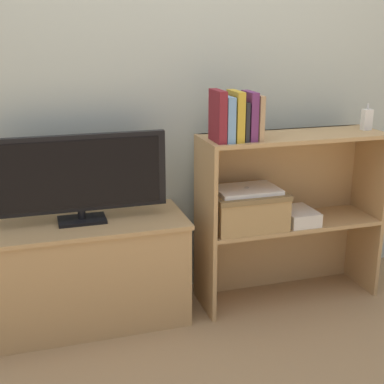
% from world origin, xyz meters
% --- Properties ---
extents(ground_plane, '(16.00, 16.00, 0.00)m').
position_xyz_m(ground_plane, '(0.00, 0.00, 0.00)').
color(ground_plane, '#A37F56').
extents(wall_back, '(10.00, 0.05, 2.40)m').
position_xyz_m(wall_back, '(0.00, 0.44, 1.20)').
color(wall_back, '#B2BCB2').
rests_on(wall_back, ground_plane).
extents(tv_stand, '(0.97, 0.43, 0.52)m').
position_xyz_m(tv_stand, '(-0.52, 0.20, 0.26)').
color(tv_stand, tan).
rests_on(tv_stand, ground_plane).
extents(tv, '(0.80, 0.14, 0.41)m').
position_xyz_m(tv, '(-0.52, 0.20, 0.74)').
color(tv, black).
rests_on(tv, tv_stand).
extents(bookshelf_lower_tier, '(0.94, 0.31, 0.43)m').
position_xyz_m(bookshelf_lower_tier, '(0.53, 0.22, 0.28)').
color(bookshelf_lower_tier, tan).
rests_on(bookshelf_lower_tier, ground_plane).
extents(bookshelf_upper_tier, '(0.94, 0.31, 0.45)m').
position_xyz_m(bookshelf_upper_tier, '(0.53, 0.22, 0.72)').
color(bookshelf_upper_tier, tan).
rests_on(bookshelf_upper_tier, bookshelf_lower_tier).
extents(book_maroon, '(0.04, 0.16, 0.24)m').
position_xyz_m(book_maroon, '(0.11, 0.10, 1.00)').
color(book_maroon, maroon).
rests_on(book_maroon, bookshelf_upper_tier).
extents(book_skyblue, '(0.04, 0.15, 0.21)m').
position_xyz_m(book_skyblue, '(0.15, 0.10, 0.99)').
color(book_skyblue, '#709ECC').
rests_on(book_skyblue, bookshelf_upper_tier).
extents(book_mustard, '(0.04, 0.15, 0.23)m').
position_xyz_m(book_mustard, '(0.19, 0.10, 1.00)').
color(book_mustard, gold).
rests_on(book_mustard, bookshelf_upper_tier).
extents(book_charcoal, '(0.02, 0.14, 0.18)m').
position_xyz_m(book_charcoal, '(0.23, 0.10, 0.97)').
color(book_charcoal, '#232328').
rests_on(book_charcoal, bookshelf_upper_tier).
extents(book_plum, '(0.04, 0.14, 0.23)m').
position_xyz_m(book_plum, '(0.26, 0.10, 1.00)').
color(book_plum, '#6B2D66').
rests_on(book_plum, bookshelf_upper_tier).
extents(book_tan, '(0.02, 0.15, 0.21)m').
position_xyz_m(book_tan, '(0.30, 0.10, 0.99)').
color(book_tan, tan).
rests_on(book_tan, bookshelf_upper_tier).
extents(baby_monitor, '(0.05, 0.03, 0.14)m').
position_xyz_m(baby_monitor, '(0.94, 0.16, 0.94)').
color(baby_monitor, white).
rests_on(baby_monitor, bookshelf_upper_tier).
extents(storage_basket_left, '(0.37, 0.28, 0.18)m').
position_xyz_m(storage_basket_left, '(0.28, 0.14, 0.53)').
color(storage_basket_left, tan).
rests_on(storage_basket_left, bookshelf_lower_tier).
extents(laptop, '(0.31, 0.22, 0.02)m').
position_xyz_m(laptop, '(0.28, 0.14, 0.62)').
color(laptop, white).
rests_on(laptop, storage_basket_left).
extents(magazine_stack, '(0.16, 0.21, 0.07)m').
position_xyz_m(magazine_stack, '(0.56, 0.12, 0.46)').
color(magazine_stack, silver).
rests_on(magazine_stack, bookshelf_lower_tier).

